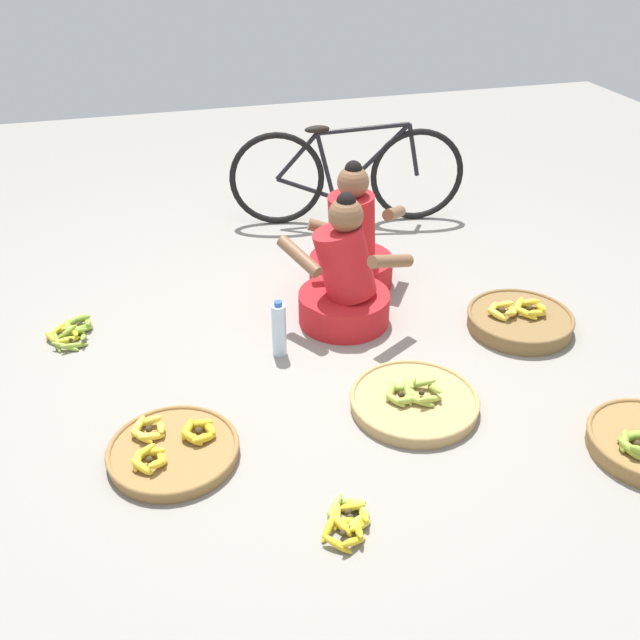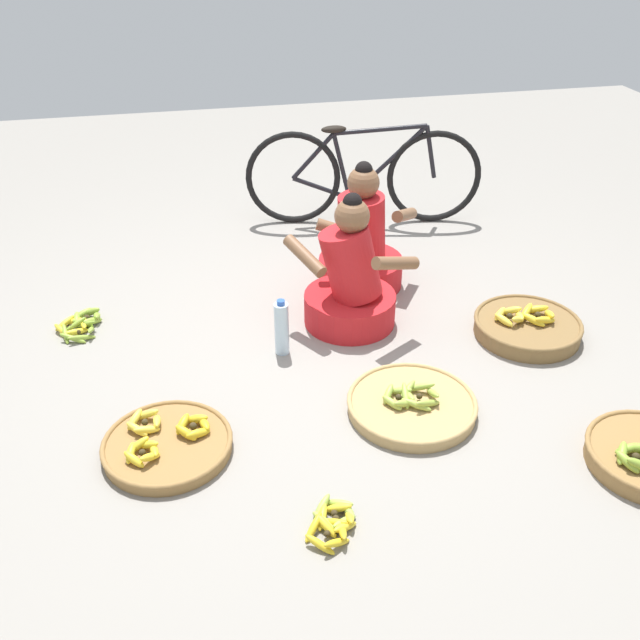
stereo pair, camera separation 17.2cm
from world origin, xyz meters
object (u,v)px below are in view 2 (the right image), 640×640
banana_basket_back_center (527,326)px  water_bottle (282,328)px  banana_basket_mid_left (167,444)px  loose_bananas_front_left (334,521)px  bicycle_leaning (363,176)px  loose_bananas_mid_right (80,324)px  banana_basket_back_right (412,404)px  vendor_woman_front (350,284)px  vendor_woman_behind (362,247)px

banana_basket_back_center → water_bottle: bearing=175.1°
banana_basket_mid_left → loose_bananas_front_left: banana_basket_mid_left is taller
bicycle_leaning → water_bottle: 1.81m
bicycle_leaning → banana_basket_mid_left: size_ratio=2.89×
loose_bananas_mid_right → banana_basket_back_center: bearing=-13.7°
banana_basket_back_right → loose_bananas_front_left: banana_basket_back_right is taller
vendor_woman_front → bicycle_leaning: (0.44, 1.36, 0.11)m
loose_bananas_front_left → loose_bananas_mid_right: bearing=121.9°
vendor_woman_behind → banana_basket_back_right: 1.29m
banana_basket_back_center → banana_basket_mid_left: bearing=-164.8°
banana_basket_mid_left → loose_bananas_front_left: (0.62, -0.58, -0.01)m
banana_basket_back_center → banana_basket_mid_left: banana_basket_back_center is taller
vendor_woman_front → vendor_woman_behind: 0.46m
loose_bananas_mid_right → bicycle_leaning: bearing=29.4°
vendor_woman_behind → bicycle_leaning: (0.26, 0.93, 0.10)m
water_bottle → loose_bananas_mid_right: bearing=156.0°
banana_basket_back_right → water_bottle: 0.82m
vendor_woman_front → banana_basket_back_center: bearing=-19.9°
loose_bananas_front_left → loose_bananas_mid_right: size_ratio=0.86×
banana_basket_back_center → loose_bananas_mid_right: 2.51m
loose_bananas_mid_right → water_bottle: bearing=-24.0°
loose_bananas_mid_right → water_bottle: size_ratio=1.06×
vendor_woman_behind → loose_bananas_front_left: 2.00m
banana_basket_back_right → loose_bananas_mid_right: (-1.60, 1.10, -0.01)m
bicycle_leaning → loose_bananas_mid_right: size_ratio=4.93×
vendor_woman_behind → banana_basket_back_center: size_ratio=1.34×
vendor_woman_front → loose_bananas_mid_right: vendor_woman_front is taller
vendor_woman_front → loose_bananas_front_left: (-0.44, -1.46, -0.22)m
vendor_woman_behind → banana_basket_back_center: vendor_woman_behind is taller
vendor_woman_front → banana_basket_back_right: (0.09, -0.84, -0.21)m
bicycle_leaning → loose_bananas_front_left: bicycle_leaning is taller
loose_bananas_front_left → banana_basket_back_right: bearing=49.6°
vendor_woman_front → loose_bananas_mid_right: (-1.51, 0.26, -0.22)m
vendor_woman_behind → banana_basket_back_right: vendor_woman_behind is taller
banana_basket_mid_left → banana_basket_back_right: bearing=1.8°
banana_basket_back_center → water_bottle: water_bottle is taller
bicycle_leaning → loose_bananas_front_left: size_ratio=5.72×
banana_basket_back_right → water_bottle: water_bottle is taller
loose_bananas_mid_right → banana_basket_mid_left: bearing=-68.5°
vendor_woman_front → banana_basket_mid_left: (-1.06, -0.88, -0.21)m
vendor_woman_behind → loose_bananas_front_left: size_ratio=2.72×
vendor_woman_front → banana_basket_back_right: vendor_woman_front is taller
bicycle_leaning → water_bottle: bearing=-118.8°
bicycle_leaning → banana_basket_back_center: size_ratio=2.83×
banana_basket_back_center → loose_bananas_mid_right: bearing=166.3°
vendor_woman_front → water_bottle: size_ratio=2.44×
vendor_woman_front → banana_basket_back_center: vendor_woman_front is taller
banana_basket_back_right → loose_bananas_mid_right: banana_basket_back_right is taller
banana_basket_back_right → vendor_woman_behind: bearing=86.1°
banana_basket_mid_left → bicycle_leaning: bearing=56.2°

